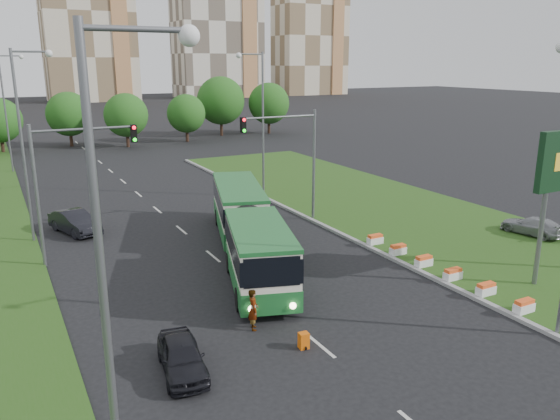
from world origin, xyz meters
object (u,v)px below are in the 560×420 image
car_left_near (182,356)px  traffic_mast_left (66,171)px  shopping_trolley (304,341)px  car_left_far (75,222)px  pedestrian (253,309)px  car_median (532,226)px  traffic_mast_median (294,149)px  articulated_bus (243,227)px

car_left_near → traffic_mast_left: bearing=105.5°
shopping_trolley → car_left_far: bearing=110.2°
pedestrian → traffic_mast_left: bearing=43.0°
pedestrian → shopping_trolley: (1.09, -2.44, -0.59)m
traffic_mast_left → car_median: size_ratio=1.95×
traffic_mast_median → pedestrian: bearing=-125.5°
car_median → traffic_mast_median: bearing=-49.9°
traffic_mast_left → articulated_bus: (8.97, -3.83, -3.54)m
car_left_far → pedestrian: bearing=-94.7°
pedestrian → car_left_near: bearing=134.5°
traffic_mast_median → articulated_bus: bearing=-142.0°
traffic_mast_median → car_left_near: (-13.37, -15.26, -4.70)m
articulated_bus → pedestrian: 9.28m
car_left_near → pedestrian: pedestrian is taller
articulated_bus → pedestrian: bearing=-93.8°
car_left_far → shopping_trolley: bearing=-93.5°
car_left_near → car_left_far: car_left_far is taller
car_left_near → traffic_mast_median: bearing=57.1°
traffic_mast_left → car_median: traffic_mast_left is taller
articulated_bus → car_left_near: bearing=-106.9°
car_left_far → car_median: size_ratio=1.13×
traffic_mast_median → pedestrian: (-9.57, -13.43, -4.43)m
car_left_far → shopping_trolley: car_left_far is taller
traffic_mast_median → traffic_mast_left: same height
traffic_mast_median → car_median: 16.70m
car_median → shopping_trolley: bearing=5.1°
traffic_mast_left → car_left_far: traffic_mast_left is taller
pedestrian → traffic_mast_median: bearing=-16.7°
traffic_mast_left → pedestrian: (5.59, -12.43, -4.43)m
car_left_far → pedestrian: (4.75, -18.16, 0.15)m
traffic_mast_median → traffic_mast_left: (-15.16, -1.00, 0.00)m
car_left_far → car_median: (26.61, -15.05, -0.02)m
car_median → shopping_trolley: car_median is taller
traffic_mast_median → car_median: (12.29, -10.32, -4.60)m
car_left_near → car_left_far: bearing=101.1°
articulated_bus → car_left_near: articulated_bus is taller
traffic_mast_median → car_left_far: traffic_mast_median is taller
traffic_mast_median → shopping_trolley: bearing=-118.1°
pedestrian → shopping_trolley: 2.73m
articulated_bus → car_left_far: size_ratio=3.85×
car_left_far → car_median: car_left_far is taller
car_median → traffic_mast_left: bearing=-28.6°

